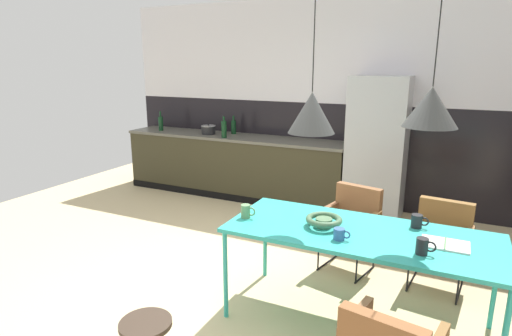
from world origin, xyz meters
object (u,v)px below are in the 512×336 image
object	(u,v)px
bottle_vinegar_dark	(224,129)
side_stool	(146,328)
cooking_pot	(208,130)
fruit_bowl	(324,220)
dining_table	(360,237)
armchair_by_stool	(352,217)
armchair_near_window	(442,233)
pendant_lamp_over_table_far	(431,107)
open_book	(445,244)
bottle_wine_green	(161,123)
refrigerator_column	(377,148)
mug_tall_blue	(246,211)
mug_short_terracotta	(340,234)
pendant_lamp_over_table_near	(312,113)
bottle_spice_small	(234,127)
mug_dark_espresso	(423,246)
mug_glass_clear	(417,221)

from	to	relation	value
bottle_vinegar_dark	side_stool	xyz separation A→B (m)	(1.44, -3.45, -0.64)
cooking_pot	fruit_bowl	bearing A→B (deg)	-43.76
dining_table	armchair_by_stool	world-z (taller)	armchair_by_stool
armchair_near_window	pendant_lamp_over_table_far	bearing A→B (deg)	86.79
open_book	bottle_wine_green	world-z (taller)	bottle_wine_green
armchair_near_window	bottle_wine_green	bearing A→B (deg)	-12.95
refrigerator_column	pendant_lamp_over_table_far	size ratio (longest dim) A/B	1.47
bottle_vinegar_dark	bottle_wine_green	bearing A→B (deg)	174.07
mug_tall_blue	dining_table	bearing A→B (deg)	7.44
mug_short_terracotta	pendant_lamp_over_table_near	distance (m)	0.88
armchair_by_stool	pendant_lamp_over_table_far	xyz separation A→B (m)	(0.65, -0.87, 1.16)
refrigerator_column	bottle_wine_green	distance (m)	3.35
refrigerator_column	bottle_vinegar_dark	xyz separation A→B (m)	(-2.12, -0.20, 0.13)
bottle_spice_small	refrigerator_column	bearing A→B (deg)	-3.75
bottle_wine_green	pendant_lamp_over_table_far	size ratio (longest dim) A/B	0.25
bottle_spice_small	pendant_lamp_over_table_far	distance (m)	3.91
dining_table	pendant_lamp_over_table_near	world-z (taller)	pendant_lamp_over_table_near
mug_short_terracotta	armchair_by_stool	bearing A→B (deg)	98.10
mug_short_terracotta	bottle_wine_green	size ratio (longest dim) A/B	0.39
mug_dark_espresso	bottle_spice_small	xyz separation A→B (m)	(-2.92, 2.80, 0.21)
mug_glass_clear	bottle_vinegar_dark	xyz separation A→B (m)	(-2.81, 1.99, 0.23)
open_book	side_stool	world-z (taller)	open_book
armchair_near_window	mug_dark_espresso	xyz separation A→B (m)	(-0.10, -1.10, 0.32)
fruit_bowl	bottle_vinegar_dark	size ratio (longest dim) A/B	0.90
mug_glass_clear	bottle_vinegar_dark	bearing A→B (deg)	144.76
armchair_near_window	pendant_lamp_over_table_near	size ratio (longest dim) A/B	0.59
refrigerator_column	dining_table	world-z (taller)	refrigerator_column
dining_table	mug_dark_espresso	xyz separation A→B (m)	(0.44, -0.20, 0.10)
mug_glass_clear	pendant_lamp_over_table_far	world-z (taller)	pendant_lamp_over_table_far
armchair_by_stool	mug_short_terracotta	bearing A→B (deg)	111.35
fruit_bowl	mug_dark_espresso	size ratio (longest dim) A/B	2.19
open_book	cooking_pot	distance (m)	4.15
armchair_near_window	mug_tall_blue	xyz separation A→B (m)	(-1.42, -1.02, 0.31)
armchair_near_window	mug_dark_espresso	distance (m)	1.15
dining_table	pendant_lamp_over_table_near	size ratio (longest dim) A/B	1.49
bottle_wine_green	bottle_vinegar_dark	size ratio (longest dim) A/B	1.00
dining_table	mug_dark_espresso	bearing A→B (deg)	-24.82
side_stool	pendant_lamp_over_table_far	world-z (taller)	pendant_lamp_over_table_far
open_book	pendant_lamp_over_table_near	world-z (taller)	pendant_lamp_over_table_near
bottle_wine_green	pendant_lamp_over_table_near	distance (m)	4.12
refrigerator_column	mug_glass_clear	bearing A→B (deg)	-72.44
armchair_by_stool	side_stool	bearing A→B (deg)	83.51
open_book	pendant_lamp_over_table_near	size ratio (longest dim) A/B	0.23
dining_table	mug_glass_clear	world-z (taller)	mug_glass_clear
fruit_bowl	mug_tall_blue	size ratio (longest dim) A/B	2.22
bottle_wine_green	pendant_lamp_over_table_near	size ratio (longest dim) A/B	0.23
mug_dark_espresso	open_book	bearing A→B (deg)	59.26
mug_short_terracotta	side_stool	xyz separation A→B (m)	(-0.91, -0.99, -0.40)
armchair_by_stool	pendant_lamp_over_table_near	size ratio (longest dim) A/B	0.61
cooking_pot	mug_tall_blue	bearing A→B (deg)	-52.59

